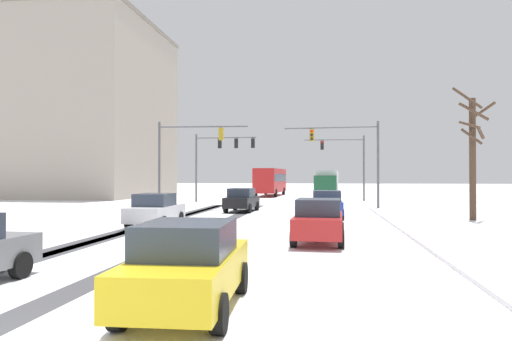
# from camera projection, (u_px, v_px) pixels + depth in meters

# --- Properties ---
(wheel_track_left_lane) EXTENTS (0.82, 33.46, 0.01)m
(wheel_track_left_lane) POSITION_uv_depth(u_px,v_px,m) (149.00, 226.00, 22.40)
(wheel_track_left_lane) COLOR #4C4C51
(wheel_track_left_lane) RESTS_ON ground
(wheel_track_right_lane) EXTENTS (0.78, 33.46, 0.01)m
(wheel_track_right_lane) POSITION_uv_depth(u_px,v_px,m) (212.00, 227.00, 21.94)
(wheel_track_right_lane) COLOR #4C4C51
(wheel_track_right_lane) RESTS_ON ground
(wheel_track_center) EXTENTS (0.98, 33.46, 0.01)m
(wheel_track_center) POSITION_uv_depth(u_px,v_px,m) (142.00, 226.00, 22.45)
(wheel_track_center) COLOR #4C4C51
(wheel_track_center) RESTS_ON ground
(sidewalk_kerb_right) EXTENTS (4.00, 33.46, 0.12)m
(sidewalk_kerb_right) POSITION_uv_depth(u_px,v_px,m) (455.00, 234.00, 18.88)
(sidewalk_kerb_right) COLOR white
(sidewalk_kerb_right) RESTS_ON ground
(traffic_signal_near_right) EXTENTS (7.01, 0.53, 6.50)m
(traffic_signal_near_right) POSITION_uv_depth(u_px,v_px,m) (351.00, 149.00, 34.10)
(traffic_signal_near_right) COLOR #56565B
(traffic_signal_near_right) RESTS_ON ground
(traffic_signal_far_right) EXTENTS (5.96, 0.59, 6.50)m
(traffic_signal_far_right) POSITION_uv_depth(u_px,v_px,m) (347.00, 156.00, 45.72)
(traffic_signal_far_right) COLOR #56565B
(traffic_signal_far_right) RESTS_ON ground
(traffic_signal_near_left) EXTENTS (6.72, 0.58, 6.50)m
(traffic_signal_near_left) POSITION_uv_depth(u_px,v_px,m) (184.00, 149.00, 33.90)
(traffic_signal_near_left) COLOR #56565B
(traffic_signal_near_left) RESTS_ON ground
(traffic_signal_far_left) EXTENTS (5.91, 0.49, 6.50)m
(traffic_signal_far_left) POSITION_uv_depth(u_px,v_px,m) (220.00, 152.00, 43.57)
(traffic_signal_far_left) COLOR #56565B
(traffic_signal_far_left) RESTS_ON ground
(car_black_lead) EXTENTS (2.01, 4.19, 1.62)m
(car_black_lead) POSITION_uv_depth(u_px,v_px,m) (242.00, 200.00, 31.81)
(car_black_lead) COLOR black
(car_black_lead) RESTS_ON ground
(car_blue_second) EXTENTS (1.90, 4.13, 1.62)m
(car_blue_second) POSITION_uv_depth(u_px,v_px,m) (327.00, 204.00, 26.82)
(car_blue_second) COLOR #233899
(car_blue_second) RESTS_ON ground
(car_white_third) EXTENTS (1.84, 4.10, 1.62)m
(car_white_third) POSITION_uv_depth(u_px,v_px,m) (156.00, 210.00, 22.21)
(car_white_third) COLOR silver
(car_white_third) RESTS_ON ground
(car_red_fourth) EXTENTS (1.95, 4.16, 1.62)m
(car_red_fourth) POSITION_uv_depth(u_px,v_px,m) (319.00, 221.00, 16.93)
(car_red_fourth) COLOR red
(car_red_fourth) RESTS_ON ground
(car_yellow_cab_sixth) EXTENTS (1.97, 4.17, 1.62)m
(car_yellow_cab_sixth) POSITION_uv_depth(u_px,v_px,m) (188.00, 265.00, 8.44)
(car_yellow_cab_sixth) COLOR yellow
(car_yellow_cab_sixth) RESTS_ON ground
(bus_oncoming) EXTENTS (3.02, 11.10, 3.38)m
(bus_oncoming) POSITION_uv_depth(u_px,v_px,m) (271.00, 180.00, 57.50)
(bus_oncoming) COLOR #B21E1E
(bus_oncoming) RESTS_ON ground
(box_truck_delivery) EXTENTS (2.58, 7.50, 3.02)m
(box_truck_delivery) POSITION_uv_depth(u_px,v_px,m) (327.00, 184.00, 46.97)
(box_truck_delivery) COLOR #194C2D
(box_truck_delivery) RESTS_ON ground
(bare_tree_sidewalk_mid) EXTENTS (2.35, 2.35, 7.44)m
(bare_tree_sidewalk_mid) POSITION_uv_depth(u_px,v_px,m) (473.00, 151.00, 25.58)
(bare_tree_sidewalk_mid) COLOR #4C3828
(bare_tree_sidewalk_mid) RESTS_ON ground
(office_building_far_left_block) EXTENTS (25.16, 20.12, 21.12)m
(office_building_far_left_block) POSITION_uv_depth(u_px,v_px,m) (56.00, 111.00, 57.40)
(office_building_far_left_block) COLOR #A89E8E
(office_building_far_left_block) RESTS_ON ground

